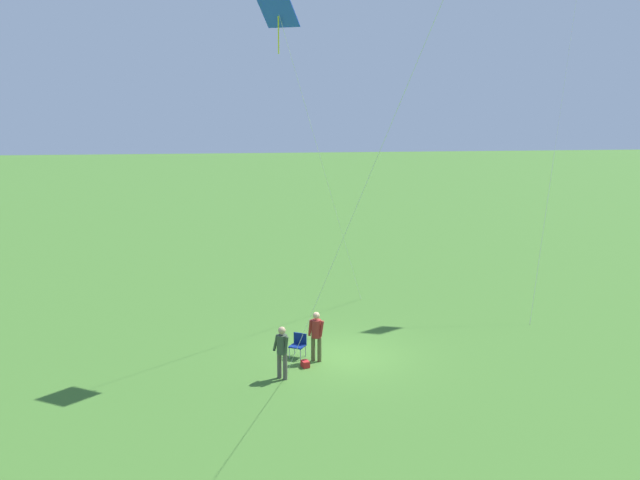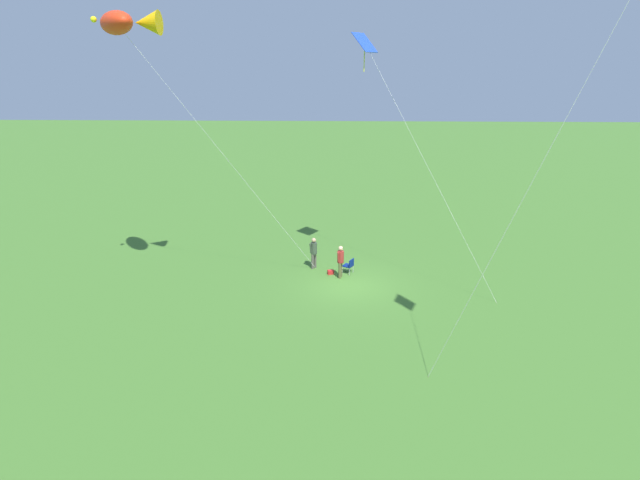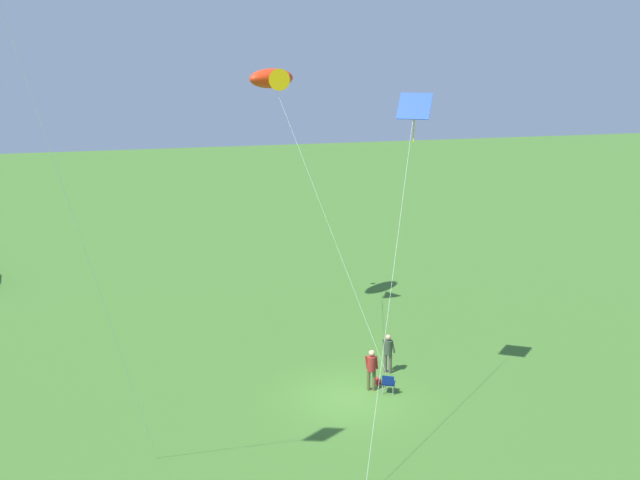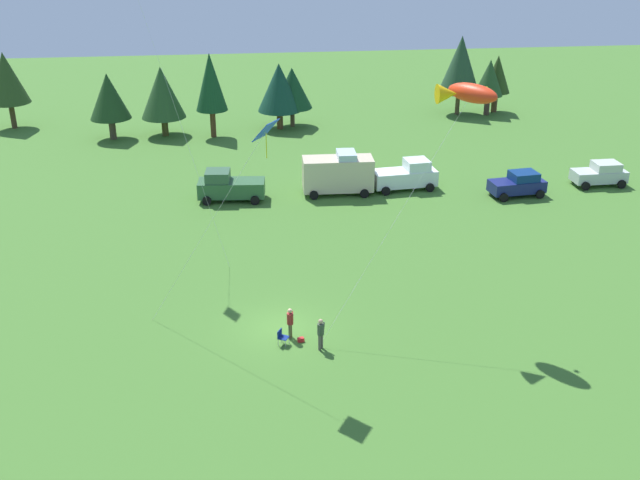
% 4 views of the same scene
% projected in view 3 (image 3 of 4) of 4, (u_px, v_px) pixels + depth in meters
% --- Properties ---
extents(ground_plane, '(160.00, 160.00, 0.00)m').
position_uv_depth(ground_plane, '(351.00, 397.00, 29.89)').
color(ground_plane, '#407029').
extents(person_kite_flyer, '(0.49, 0.55, 1.74)m').
position_uv_depth(person_kite_flyer, '(388.00, 350.00, 31.94)').
color(person_kite_flyer, '#524D45').
rests_on(person_kite_flyer, ground).
extents(folding_chair, '(0.65, 0.65, 0.82)m').
position_uv_depth(folding_chair, '(388.00, 382.00, 30.11)').
color(folding_chair, navy).
rests_on(folding_chair, ground).
extents(person_spectator, '(0.43, 0.55, 1.74)m').
position_uv_depth(person_spectator, '(372.00, 367.00, 30.29)').
color(person_spectator, brown).
rests_on(person_spectator, ground).
extents(backpack_on_grass, '(0.37, 0.30, 0.22)m').
position_uv_depth(backpack_on_grass, '(377.00, 381.00, 31.09)').
color(backpack_on_grass, red).
rests_on(backpack_on_grass, ground).
extents(kite_large_fish, '(9.37, 4.72, 12.64)m').
position_uv_depth(kite_large_fish, '(273.00, 79.00, 35.48)').
color(kite_large_fish, red).
rests_on(kite_large_fish, ground).
extents(kite_diamond_blue, '(7.00, 4.56, 11.96)m').
position_uv_depth(kite_diamond_blue, '(414.00, 114.00, 26.94)').
color(kite_diamond_blue, blue).
rests_on(kite_diamond_blue, ground).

